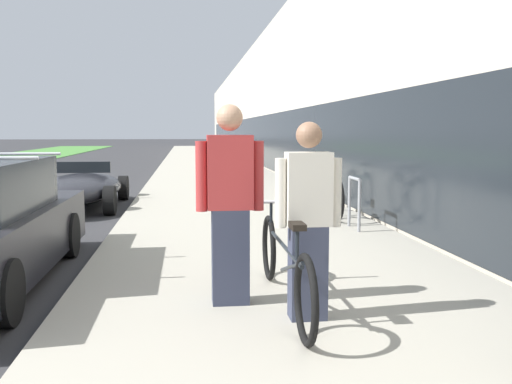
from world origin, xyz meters
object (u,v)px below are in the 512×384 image
(vintage_roadster_curbside, at_px, (80,188))
(bike_rack_hoop, at_px, (354,197))
(cruiser_bike_nearest, at_px, (330,195))
(person_rider, at_px, (308,221))
(cruiser_bike_middle, at_px, (315,186))
(tandem_bicycle, at_px, (284,266))
(person_bystander, at_px, (230,205))

(vintage_roadster_curbside, bearing_deg, bike_rack_hoop, -39.07)
(cruiser_bike_nearest, bearing_deg, vintage_roadster_curbside, 150.02)
(cruiser_bike_nearest, distance_m, vintage_roadster_curbside, 5.72)
(person_rider, bearing_deg, cruiser_bike_nearest, 73.68)
(person_rider, height_order, cruiser_bike_nearest, person_rider)
(cruiser_bike_nearest, bearing_deg, bike_rack_hoop, -86.40)
(cruiser_bike_middle, bearing_deg, bike_rack_hoop, -92.35)
(tandem_bicycle, xyz_separation_m, bike_rack_hoop, (1.82, 3.90, 0.14))
(tandem_bicycle, distance_m, person_bystander, 0.74)
(person_rider, height_order, bike_rack_hoop, person_rider)
(person_rider, height_order, person_bystander, person_bystander)
(cruiser_bike_nearest, height_order, vintage_roadster_curbside, cruiser_bike_nearest)
(person_bystander, xyz_separation_m, bike_rack_hoop, (2.29, 3.72, -0.40))
(bike_rack_hoop, relative_size, vintage_roadster_curbside, 0.19)
(person_bystander, bearing_deg, tandem_bicycle, -21.51)
(person_bystander, bearing_deg, bike_rack_hoop, 58.35)
(tandem_bicycle, bearing_deg, cruiser_bike_nearest, 71.24)
(cruiser_bike_middle, bearing_deg, tandem_bicycle, -104.98)
(person_bystander, relative_size, cruiser_bike_nearest, 1.05)
(cruiser_bike_middle, distance_m, vintage_roadster_curbside, 5.22)
(vintage_roadster_curbside, bearing_deg, tandem_bicycle, -68.08)
(person_rider, relative_size, vintage_roadster_curbside, 0.38)
(person_rider, height_order, cruiser_bike_middle, person_rider)
(bike_rack_hoop, distance_m, vintage_roadster_curbside, 6.49)
(bike_rack_hoop, height_order, cruiser_bike_middle, cruiser_bike_middle)
(vintage_roadster_curbside, bearing_deg, cruiser_bike_middle, -7.33)
(cruiser_bike_middle, relative_size, vintage_roadster_curbside, 0.41)
(person_rider, bearing_deg, vintage_roadster_curbside, 111.99)
(tandem_bicycle, bearing_deg, person_rider, -66.27)
(vintage_roadster_curbside, bearing_deg, cruiser_bike_nearest, -29.98)
(person_rider, xyz_separation_m, cruiser_bike_nearest, (1.60, 5.46, -0.43))
(bike_rack_hoop, bearing_deg, person_rider, -111.60)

